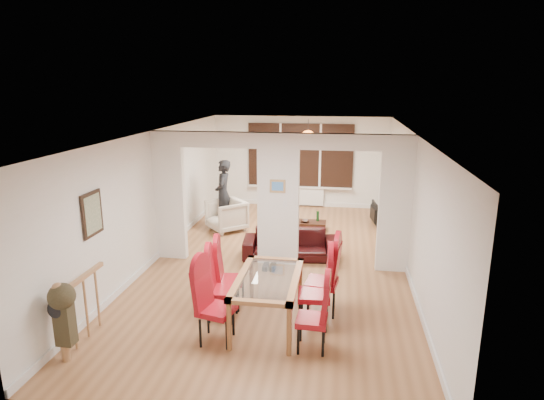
% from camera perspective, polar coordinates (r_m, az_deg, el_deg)
% --- Properties ---
extents(floor, '(5.00, 9.00, 0.01)m').
position_cam_1_polar(floor, '(9.19, 0.76, -7.89)').
color(floor, '#91603A').
rests_on(floor, ground).
extents(room_walls, '(5.00, 9.00, 2.60)m').
position_cam_1_polar(room_walls, '(8.78, 0.79, -0.02)').
color(room_walls, silver).
rests_on(room_walls, floor).
extents(divider_wall, '(5.00, 0.18, 2.60)m').
position_cam_1_polar(divider_wall, '(8.78, 0.79, -0.02)').
color(divider_wall, white).
rests_on(divider_wall, floor).
extents(bay_window_blinds, '(3.00, 0.08, 1.80)m').
position_cam_1_polar(bay_window_blinds, '(13.07, 3.56, 5.63)').
color(bay_window_blinds, black).
rests_on(bay_window_blinds, room_walls).
extents(radiator, '(1.40, 0.08, 0.50)m').
position_cam_1_polar(radiator, '(13.26, 3.47, 0.48)').
color(radiator, white).
rests_on(radiator, floor).
extents(pendant_light, '(0.36, 0.36, 0.36)m').
position_cam_1_polar(pendant_light, '(11.83, 4.54, 7.87)').
color(pendant_light, orange).
rests_on(pendant_light, room_walls).
extents(stair_newel, '(0.40, 1.20, 1.10)m').
position_cam_1_polar(stair_newel, '(6.91, -22.59, -11.94)').
color(stair_newel, '#A07349').
rests_on(stair_newel, floor).
extents(wall_poster, '(0.04, 0.52, 0.67)m').
position_cam_1_polar(wall_poster, '(7.30, -21.64, -1.63)').
color(wall_poster, gray).
rests_on(wall_poster, room_walls).
extents(pillar_photo, '(0.30, 0.03, 0.25)m').
position_cam_1_polar(pillar_photo, '(8.62, 0.70, 1.75)').
color(pillar_photo, '#4C8CD8').
rests_on(pillar_photo, divider_wall).
extents(dining_table, '(0.91, 1.61, 0.75)m').
position_cam_1_polar(dining_table, '(6.87, -0.50, -12.51)').
color(dining_table, brown).
rests_on(dining_table, floor).
extents(dining_chair_la, '(0.54, 0.54, 1.13)m').
position_cam_1_polar(dining_chair_la, '(6.41, -6.99, -12.84)').
color(dining_chair_la, maroon).
rests_on(dining_chair_la, floor).
extents(dining_chair_lb, '(0.47, 0.47, 1.06)m').
position_cam_1_polar(dining_chair_lb, '(7.00, -6.25, -10.71)').
color(dining_chair_lb, maroon).
rests_on(dining_chair_lb, floor).
extents(dining_chair_lc, '(0.47, 0.47, 1.05)m').
position_cam_1_polar(dining_chair_lc, '(7.36, -5.32, -9.41)').
color(dining_chair_lc, maroon).
rests_on(dining_chair_lc, floor).
extents(dining_chair_ra, '(0.42, 0.42, 1.01)m').
position_cam_1_polar(dining_chair_ra, '(6.25, 5.03, -14.14)').
color(dining_chair_ra, maroon).
rests_on(dining_chair_ra, floor).
extents(dining_chair_rb, '(0.49, 0.49, 1.15)m').
position_cam_1_polar(dining_chair_rb, '(6.78, 5.31, -11.11)').
color(dining_chair_rb, maroon).
rests_on(dining_chair_rb, floor).
extents(dining_chair_rc, '(0.53, 0.53, 1.17)m').
position_cam_1_polar(dining_chair_rc, '(7.16, 6.28, -9.61)').
color(dining_chair_rc, maroon).
rests_on(dining_chair_rc, floor).
extents(sofa, '(1.99, 0.95, 0.56)m').
position_cam_1_polar(sofa, '(9.40, 2.31, -5.55)').
color(sofa, black).
rests_on(sofa, floor).
extents(armchair, '(1.15, 1.15, 0.75)m').
position_cam_1_polar(armchair, '(11.11, -5.74, -1.94)').
color(armchair, '#B8AC9C').
rests_on(armchair, floor).
extents(person, '(0.65, 0.47, 1.68)m').
position_cam_1_polar(person, '(11.33, -6.14, 0.81)').
color(person, black).
rests_on(person, floor).
extents(television, '(0.93, 0.25, 0.53)m').
position_cam_1_polar(television, '(11.86, 12.45, -1.71)').
color(television, black).
rests_on(television, floor).
extents(coffee_table, '(0.94, 0.56, 0.20)m').
position_cam_1_polar(coffee_table, '(11.21, 4.49, -3.22)').
color(coffee_table, black).
rests_on(coffee_table, floor).
extents(bottle, '(0.07, 0.07, 0.27)m').
position_cam_1_polar(bottle, '(11.21, 5.76, -1.97)').
color(bottle, '#143F19').
rests_on(bottle, coffee_table).
extents(bowl, '(0.22, 0.22, 0.05)m').
position_cam_1_polar(bowl, '(11.12, 4.16, -2.67)').
color(bowl, black).
rests_on(bowl, coffee_table).
extents(shoes, '(0.24, 0.26, 0.10)m').
position_cam_1_polar(shoes, '(8.85, -0.35, -8.45)').
color(shoes, black).
rests_on(shoes, floor).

